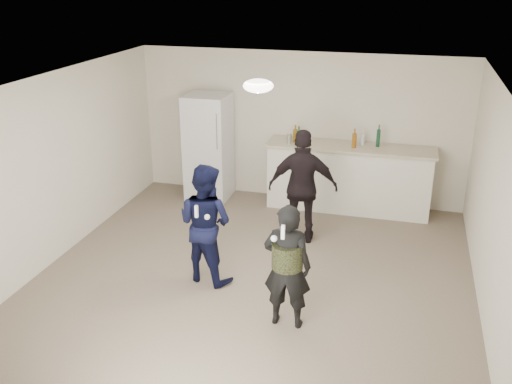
% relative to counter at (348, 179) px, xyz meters
% --- Properties ---
extents(floor, '(6.00, 6.00, 0.00)m').
position_rel_counter_xyz_m(floor, '(-0.89, -2.67, -0.53)').
color(floor, '#6B5B4C').
rests_on(floor, ground).
extents(ceiling, '(6.00, 6.00, 0.00)m').
position_rel_counter_xyz_m(ceiling, '(-0.89, -2.67, 1.98)').
color(ceiling, silver).
rests_on(ceiling, wall_back).
extents(wall_back, '(6.00, 0.00, 6.00)m').
position_rel_counter_xyz_m(wall_back, '(-0.89, 0.33, 0.72)').
color(wall_back, beige).
rests_on(wall_back, floor).
extents(wall_front, '(6.00, 0.00, 6.00)m').
position_rel_counter_xyz_m(wall_front, '(-0.89, -5.67, 0.72)').
color(wall_front, beige).
rests_on(wall_front, floor).
extents(wall_left, '(0.00, 6.00, 6.00)m').
position_rel_counter_xyz_m(wall_left, '(-3.64, -2.67, 0.72)').
color(wall_left, beige).
rests_on(wall_left, floor).
extents(wall_right, '(0.00, 6.00, 6.00)m').
position_rel_counter_xyz_m(wall_right, '(1.86, -2.67, 0.72)').
color(wall_right, beige).
rests_on(wall_right, floor).
extents(counter, '(2.60, 0.56, 1.05)m').
position_rel_counter_xyz_m(counter, '(0.00, 0.00, 0.00)').
color(counter, silver).
rests_on(counter, floor).
extents(counter_top, '(2.68, 0.64, 0.04)m').
position_rel_counter_xyz_m(counter_top, '(0.00, 0.00, 0.55)').
color(counter_top, beige).
rests_on(counter_top, counter).
extents(fridge, '(0.70, 0.70, 1.80)m').
position_rel_counter_xyz_m(fridge, '(-2.38, -0.07, 0.38)').
color(fridge, white).
rests_on(fridge, floor).
extents(fridge_handle, '(0.02, 0.02, 0.60)m').
position_rel_counter_xyz_m(fridge_handle, '(-2.10, -0.44, 0.78)').
color(fridge_handle, silver).
rests_on(fridge_handle, fridge).
extents(ceiling_dome, '(0.36, 0.36, 0.16)m').
position_rel_counter_xyz_m(ceiling_dome, '(-0.89, -2.37, 1.93)').
color(ceiling_dome, white).
rests_on(ceiling_dome, ceiling).
extents(shaker, '(0.08, 0.08, 0.17)m').
position_rel_counter_xyz_m(shaker, '(-0.98, -0.12, 0.65)').
color(shaker, silver).
rests_on(shaker, counter_top).
extents(man, '(0.88, 0.77, 1.54)m').
position_rel_counter_xyz_m(man, '(-1.48, -2.74, 0.25)').
color(man, '#0F133E').
rests_on(man, floor).
extents(woman, '(0.53, 0.35, 1.45)m').
position_rel_counter_xyz_m(woman, '(-0.27, -3.46, 0.20)').
color(woman, black).
rests_on(woman, floor).
extents(camo_shorts, '(0.34, 0.34, 0.28)m').
position_rel_counter_xyz_m(camo_shorts, '(-0.27, -3.46, 0.32)').
color(camo_shorts, '#343C1B').
rests_on(camo_shorts, woman).
extents(spectator, '(1.03, 0.54, 1.67)m').
position_rel_counter_xyz_m(spectator, '(-0.51, -1.35, 0.31)').
color(spectator, black).
rests_on(spectator, floor).
extents(remote_man, '(0.04, 0.04, 0.15)m').
position_rel_counter_xyz_m(remote_man, '(-1.48, -3.02, 0.53)').
color(remote_man, white).
rests_on(remote_man, man).
extents(nunchuk_man, '(0.07, 0.07, 0.07)m').
position_rel_counter_xyz_m(nunchuk_man, '(-1.36, -2.99, 0.45)').
color(nunchuk_man, silver).
rests_on(nunchuk_man, man).
extents(remote_woman, '(0.04, 0.04, 0.15)m').
position_rel_counter_xyz_m(remote_woman, '(-0.27, -3.71, 0.72)').
color(remote_woman, white).
rests_on(remote_woman, woman).
extents(nunchuk_woman, '(0.07, 0.07, 0.07)m').
position_rel_counter_xyz_m(nunchuk_woman, '(-0.37, -3.68, 0.62)').
color(nunchuk_woman, white).
rests_on(nunchuk_woman, woman).
extents(bottle_cluster, '(1.38, 0.34, 0.28)m').
position_rel_counter_xyz_m(bottle_cluster, '(-0.26, -0.03, 0.68)').
color(bottle_cluster, '#184E16').
rests_on(bottle_cluster, counter_top).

